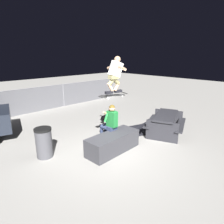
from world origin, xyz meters
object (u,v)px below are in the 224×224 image
Objects in this scene: picnic_table_back at (166,121)px; trash_bin at (44,143)px; kicker_ramp at (144,130)px; person_sitting_on_ledge at (110,122)px; skateboard at (114,95)px; ledge_box_main at (113,143)px; skater_airborne at (115,73)px.

picnic_table_back is 2.34× the size of trash_bin.
kicker_ramp is 1.42× the size of trash_bin.
person_sitting_on_ledge is 0.89m from skateboard.
picnic_table_back is (2.18, -0.77, -0.29)m from person_sitting_on_ledge.
kicker_ramp is (1.81, -0.08, -0.73)m from person_sitting_on_ledge.
kicker_ramp is at bearing 9.10° from ledge_box_main.
kicker_ramp is at bearing -0.93° from skateboard.
person_sitting_on_ledge is 2.09m from trash_bin.
skater_airborne is 2.81m from kicker_ramp.
skateboard reaches higher than picnic_table_back.
person_sitting_on_ledge is at bearing 159.80° from skateboard.
skater_airborne is 2.96m from trash_bin.
skater_airborne is at bearing 179.30° from kicker_ramp.
skater_airborne is (0.44, 0.35, 2.08)m from ledge_box_main.
skateboard is 2.33m from kicker_ramp.
trash_bin reaches higher than ledge_box_main.
person_sitting_on_ledge is 1.10× the size of kicker_ramp.
skater_airborne is at bearing -7.33° from skateboard.
skateboard is 0.93× the size of skater_airborne.
kicker_ramp is at bearing -0.70° from skater_airborne.
ledge_box_main is 1.49m from skateboard.
skater_airborne reaches higher than ledge_box_main.
ledge_box_main is 2.00× the size of trash_bin.
person_sitting_on_ledge is 1.96m from kicker_ramp.
person_sitting_on_ledge is at bearing 160.48° from picnic_table_back.
ledge_box_main is at bearing 171.43° from picnic_table_back.
skater_airborne reaches higher than picnic_table_back.
trash_bin is at bearing 158.84° from person_sitting_on_ledge.
picnic_table_back is (1.99, -0.72, -1.86)m from skater_airborne.
skateboard is at bearing -20.20° from person_sitting_on_ledge.
skateboard is 2.53m from trash_bin.
skateboard reaches higher than trash_bin.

